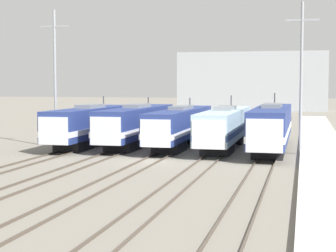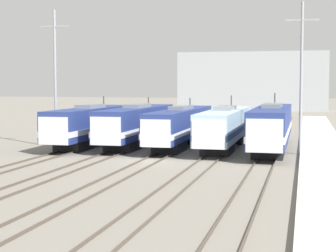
% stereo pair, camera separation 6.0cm
% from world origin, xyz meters
% --- Properties ---
extents(ground_plane, '(400.00, 400.00, 0.00)m').
position_xyz_m(ground_plane, '(0.00, 0.00, 0.00)').
color(ground_plane, slate).
extents(rail_pair_far_left, '(1.50, 120.00, 0.15)m').
position_xyz_m(rail_pair_far_left, '(-8.76, 0.00, 0.07)').
color(rail_pair_far_left, '#4C4238').
rests_on(rail_pair_far_left, ground_plane).
extents(rail_pair_center_left, '(1.51, 120.00, 0.15)m').
position_xyz_m(rail_pair_center_left, '(-4.38, 0.00, 0.07)').
color(rail_pair_center_left, '#4C4238').
rests_on(rail_pair_center_left, ground_plane).
extents(rail_pair_center, '(1.51, 120.00, 0.15)m').
position_xyz_m(rail_pair_center, '(0.00, 0.00, 0.07)').
color(rail_pair_center, '#4C4238').
rests_on(rail_pair_center, ground_plane).
extents(rail_pair_center_right, '(1.51, 120.00, 0.15)m').
position_xyz_m(rail_pair_center_right, '(4.38, 0.00, 0.07)').
color(rail_pair_center_right, '#4C4238').
rests_on(rail_pair_center_right, ground_plane).
extents(rail_pair_far_right, '(1.50, 120.00, 0.15)m').
position_xyz_m(rail_pair_far_right, '(8.76, 0.00, 0.07)').
color(rail_pair_far_right, '#4C4238').
rests_on(rail_pair_far_right, ground_plane).
extents(locomotive_far_left, '(2.93, 17.00, 4.77)m').
position_xyz_m(locomotive_far_left, '(-8.76, 8.35, 2.09)').
color(locomotive_far_left, black).
rests_on(locomotive_far_left, ground_plane).
extents(locomotive_center_left, '(2.94, 18.37, 4.66)m').
position_xyz_m(locomotive_center_left, '(-4.38, 9.66, 2.11)').
color(locomotive_center_left, black).
rests_on(locomotive_center_left, ground_plane).
extents(locomotive_center, '(2.77, 19.53, 4.59)m').
position_xyz_m(locomotive_center, '(0.00, 9.92, 2.04)').
color(locomotive_center, black).
rests_on(locomotive_center, ground_plane).
extents(locomotive_center_right, '(2.92, 19.20, 4.88)m').
position_xyz_m(locomotive_center_right, '(4.38, 9.38, 2.04)').
color(locomotive_center_right, '#232326').
rests_on(locomotive_center_right, ground_plane).
extents(locomotive_far_right, '(3.02, 19.81, 5.16)m').
position_xyz_m(locomotive_far_right, '(8.76, 8.33, 2.19)').
color(locomotive_far_right, black).
rests_on(locomotive_far_right, ground_plane).
extents(catenary_tower_left, '(2.81, 0.25, 12.97)m').
position_xyz_m(catenary_tower_left, '(-11.33, 6.39, 6.89)').
color(catenary_tower_left, gray).
rests_on(catenary_tower_left, ground_plane).
extents(catenary_tower_right, '(2.81, 0.25, 12.97)m').
position_xyz_m(catenary_tower_right, '(11.30, 6.39, 6.89)').
color(catenary_tower_right, gray).
rests_on(catenary_tower_right, ground_plane).
extents(platform, '(4.00, 120.00, 0.34)m').
position_xyz_m(platform, '(13.31, 0.00, 0.17)').
color(platform, beige).
rests_on(platform, ground_plane).
extents(depot_building, '(33.63, 9.44, 13.29)m').
position_xyz_m(depot_building, '(-0.15, 88.34, 6.65)').
color(depot_building, '#9EA3A8').
rests_on(depot_building, ground_plane).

